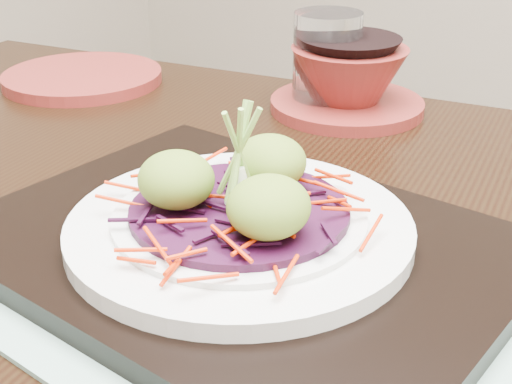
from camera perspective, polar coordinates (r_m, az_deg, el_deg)
The scene contains 11 objects.
dining_table at distance 0.56m, azimuth -1.21°, elevation -12.50°, with size 1.24×0.91×0.72m.
placemat at distance 0.49m, azimuth -1.29°, elevation -5.37°, with size 0.41×0.32×0.00m, color #82A89C.
serving_tray at distance 0.48m, azimuth -1.30°, elevation -4.38°, with size 0.36×0.27×0.02m, color black.
white_plate at distance 0.48m, azimuth -1.32°, elevation -2.75°, with size 0.23×0.23×0.02m.
cabbage_bed at distance 0.47m, azimuth -1.33°, elevation -1.50°, with size 0.15×0.15×0.01m, color #2F0926.
carrot_julienne at distance 0.47m, azimuth -1.34°, elevation -0.72°, with size 0.18×0.18×0.01m, color red, non-canonical shape.
guacamole_scoops at distance 0.46m, azimuth -1.40°, elevation 0.75°, with size 0.13×0.11×0.04m.
scallion_garnish at distance 0.45m, azimuth -1.38°, elevation 2.80°, with size 0.05×0.05×0.08m, color #88BE4C, non-canonical shape.
terracotta_side_plate at distance 0.89m, azimuth -13.70°, elevation 8.91°, with size 0.19×0.19×0.01m, color maroon.
water_glass at distance 0.77m, azimuth 5.68°, elevation 10.38°, with size 0.07×0.07×0.10m, color white.
terracotta_bowl_set at distance 0.77m, azimuth 7.37°, elevation 8.66°, with size 0.19×0.19×0.07m.
Camera 1 is at (0.17, -0.43, 0.98)m, focal length 50.00 mm.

